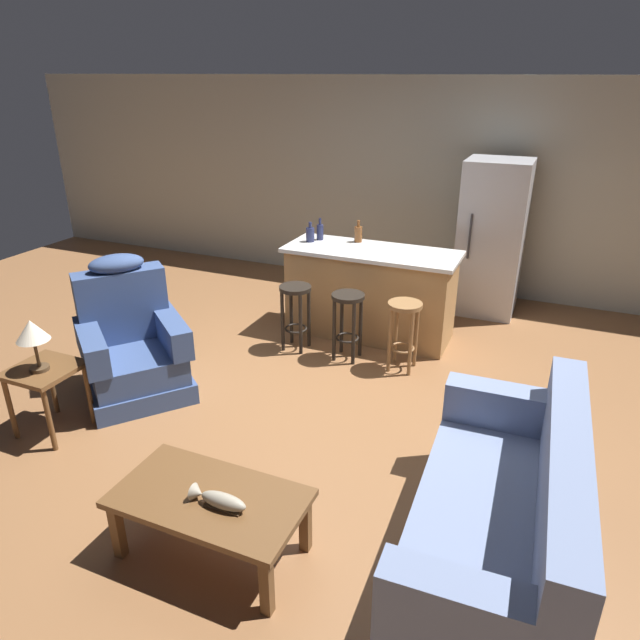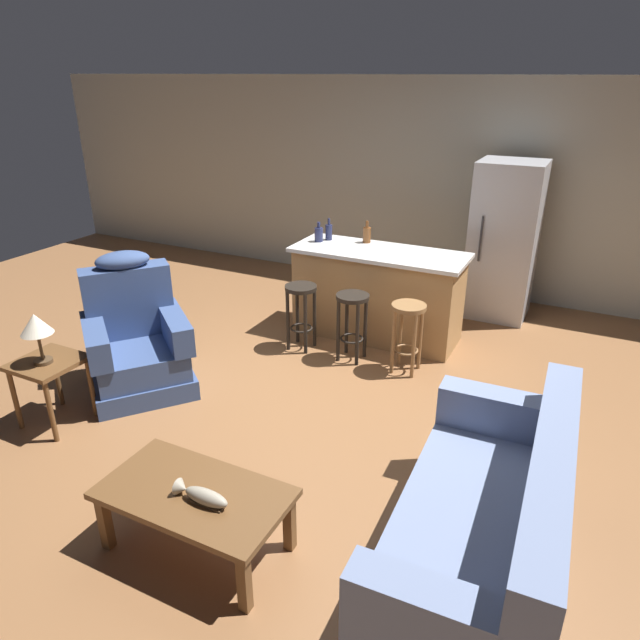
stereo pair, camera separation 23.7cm
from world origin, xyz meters
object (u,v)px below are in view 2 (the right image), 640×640
at_px(fish_figurine, 201,496).
at_px(bottle_wine_dark, 367,234).
at_px(couch, 488,527).
at_px(bottle_short_amber, 329,232).
at_px(recliner_near_lamp, 136,342).
at_px(bar_stool_left, 301,305).
at_px(refrigerator, 504,241).
at_px(coffee_table, 195,499).
at_px(table_lamp, 36,326).
at_px(kitchen_island, 377,294).
at_px(bar_stool_right, 408,325).
at_px(bar_stool_middle, 352,315).
at_px(bottle_tall_green, 319,234).
at_px(end_table, 49,372).

height_order(fish_figurine, bottle_wine_dark, bottle_wine_dark).
xyz_separation_m(couch, bottle_short_amber, (-2.36, 2.88, 0.70)).
bearing_deg(recliner_near_lamp, bar_stool_left, 93.11).
height_order(refrigerator, bottle_short_amber, refrigerator).
height_order(coffee_table, table_lamp, table_lamp).
height_order(refrigerator, bottle_wine_dark, refrigerator).
distance_m(coffee_table, kitchen_island, 3.30).
bearing_deg(couch, table_lamp, -1.74).
bearing_deg(kitchen_island, recliner_near_lamp, -128.03).
xyz_separation_m(coffee_table, bar_stool_right, (0.39, 2.67, 0.11)).
relative_size(bar_stool_middle, bottle_tall_green, 3.18).
bearing_deg(bottle_tall_green, bar_stool_right, -27.72).
distance_m(fish_figurine, bottle_tall_green, 3.55).
height_order(couch, recliner_near_lamp, recliner_near_lamp).
height_order(kitchen_island, bar_stool_right, kitchen_island).
xyz_separation_m(kitchen_island, bottle_wine_dark, (-0.23, 0.22, 0.56)).
relative_size(fish_figurine, kitchen_island, 0.19).
height_order(couch, bar_stool_right, couch).
bearing_deg(bottle_short_amber, fish_figurine, -75.59).
distance_m(fish_figurine, bottle_wine_dark, 3.65).
height_order(bar_stool_middle, bar_stool_right, same).
bearing_deg(bar_stool_middle, recliner_near_lamp, -138.85).
relative_size(coffee_table, bottle_wine_dark, 4.69).
bearing_deg(table_lamp, recliner_near_lamp, 78.35).
distance_m(bar_stool_left, bottle_tall_green, 0.87).
bearing_deg(couch, fish_figurine, 20.42).
xyz_separation_m(couch, kitchen_island, (-1.72, 2.74, 0.14)).
relative_size(bar_stool_middle, bar_stool_right, 1.00).
distance_m(bar_stool_left, bottle_wine_dark, 1.08).
height_order(recliner_near_lamp, bar_stool_right, recliner_near_lamp).
xyz_separation_m(bottle_tall_green, bottle_wine_dark, (0.48, 0.19, 0.01)).
bearing_deg(couch, bar_stool_right, -63.00).
distance_m(end_table, table_lamp, 0.41).
bearing_deg(fish_figurine, bar_stool_right, 83.87).
xyz_separation_m(refrigerator, bottle_tall_green, (-1.74, -1.17, 0.15)).
bearing_deg(end_table, bar_stool_left, 61.70).
height_order(coffee_table, bar_stool_right, bar_stool_right).
height_order(recliner_near_lamp, bottle_tall_green, recliner_near_lamp).
bearing_deg(bottle_wine_dark, recliner_near_lamp, -120.78).
bearing_deg(bar_stool_left, end_table, -118.30).
bearing_deg(bottle_short_amber, kitchen_island, -12.36).
bearing_deg(bottle_wine_dark, end_table, -116.54).
bearing_deg(bottle_tall_green, kitchen_island, -2.32).
bearing_deg(bottle_short_amber, recliner_near_lamp, -112.96).
relative_size(bar_stool_left, bottle_wine_dark, 2.90).
relative_size(fish_figurine, table_lamp, 0.83).
xyz_separation_m(coffee_table, fish_figurine, (0.10, -0.05, 0.10)).
distance_m(kitchen_island, bar_stool_right, 0.83).
xyz_separation_m(table_lamp, refrigerator, (2.73, 3.96, 0.01)).
bearing_deg(kitchen_island, table_lamp, -121.54).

